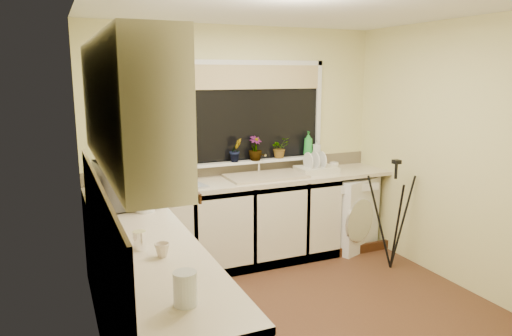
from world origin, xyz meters
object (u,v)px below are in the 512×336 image
at_px(glass_jug, 185,289).
at_px(tripod, 393,215).
at_px(soap_bottle_green, 308,144).
at_px(laptop, 184,180).
at_px(kettle, 145,199).
at_px(plant_b, 236,150).
at_px(steel_jar, 139,240).
at_px(cup_back, 334,166).
at_px(soap_bottle_clear, 317,147).
at_px(cup_left, 162,250).
at_px(microwave, 126,183).
at_px(plant_d, 280,148).
at_px(dish_rack, 316,170).
at_px(plant_c, 255,148).
at_px(washing_machine, 344,212).

bearing_deg(glass_jug, tripod, 32.17).
bearing_deg(soap_bottle_green, laptop, -169.50).
height_order(kettle, tripod, tripod).
height_order(glass_jug, plant_b, plant_b).
relative_size(steel_jar, cup_back, 1.07).
bearing_deg(soap_bottle_clear, plant_b, -179.81).
distance_m(kettle, cup_left, 0.98).
bearing_deg(cup_back, soap_bottle_clear, 136.96).
xyz_separation_m(plant_b, cup_left, (-1.21, -1.92, -0.23)).
distance_m(microwave, cup_left, 1.29).
bearing_deg(cup_left, microwave, 90.38).
bearing_deg(plant_b, plant_d, 3.51).
relative_size(kettle, cup_left, 2.20).
distance_m(laptop, glass_jug, 2.38).
height_order(dish_rack, plant_c, plant_c).
relative_size(dish_rack, cup_left, 4.72).
xyz_separation_m(dish_rack, soap_bottle_clear, (0.11, 0.20, 0.21)).
bearing_deg(kettle, washing_machine, 17.33).
bearing_deg(steel_jar, dish_rack, 35.37).
bearing_deg(washing_machine, tripod, -102.94).
bearing_deg(cup_left, plant_d, 48.25).
bearing_deg(steel_jar, cup_left, -60.81).
distance_m(laptop, plant_c, 0.91).
relative_size(microwave, plant_c, 2.36).
relative_size(glass_jug, cup_back, 1.53).
height_order(dish_rack, tripod, tripod).
height_order(plant_c, soap_bottle_clear, plant_c).
distance_m(glass_jug, cup_back, 3.38).
distance_m(washing_machine, kettle, 2.55).
distance_m(laptop, steel_jar, 1.64).
relative_size(steel_jar, soap_bottle_clear, 0.62).
relative_size(dish_rack, soap_bottle_green, 1.53).
relative_size(laptop, cup_left, 4.38).
bearing_deg(cup_back, washing_machine, -31.78).
bearing_deg(steel_jar, microwave, 85.31).
bearing_deg(tripod, cup_back, 99.12).
height_order(microwave, plant_c, plant_c).
bearing_deg(kettle, laptop, 54.13).
height_order(microwave, cup_back, microwave).
relative_size(kettle, steel_jar, 1.72).
xyz_separation_m(washing_machine, soap_bottle_clear, (-0.26, 0.21, 0.73)).
xyz_separation_m(dish_rack, steel_jar, (-2.18, -1.55, 0.03)).
relative_size(plant_d, soap_bottle_green, 0.82).
distance_m(dish_rack, glass_jug, 3.16).
bearing_deg(plant_c, soap_bottle_clear, -0.04).
distance_m(kettle, glass_jug, 1.61).
distance_m(kettle, microwave, 0.34).
height_order(dish_rack, steel_jar, steel_jar).
distance_m(washing_machine, plant_b, 1.47).
xyz_separation_m(dish_rack, microwave, (-2.09, -0.44, 0.14)).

